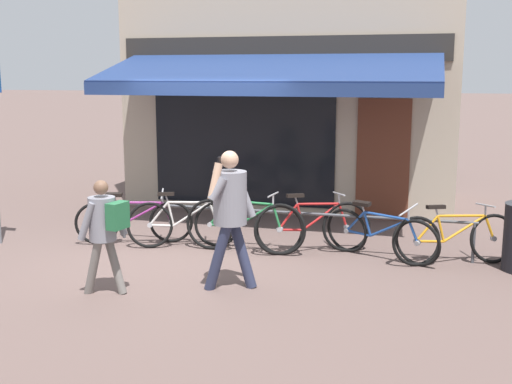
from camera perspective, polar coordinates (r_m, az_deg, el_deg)
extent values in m
plane|color=brown|center=(9.01, -6.81, -5.75)|extent=(160.00, 160.00, 0.00)
cube|color=tan|center=(12.89, 3.68, 12.68)|extent=(6.11, 3.00, 6.01)
cube|color=black|center=(11.63, -1.17, 4.27)|extent=(3.36, 0.04, 2.20)
cube|color=#5B2D1E|center=(11.22, 11.22, 2.81)|extent=(0.90, 0.04, 2.10)
cube|color=#282623|center=(11.40, 2.11, 12.58)|extent=(5.81, 0.06, 0.44)
cube|color=navy|center=(10.50, 0.95, 10.99)|extent=(5.50, 1.89, 0.50)
cube|color=navy|center=(9.60, -0.45, 9.10)|extent=(5.50, 0.03, 0.20)
cylinder|color=#47494F|center=(9.20, 2.71, -1.82)|extent=(5.24, 0.04, 0.04)
cylinder|color=#47494F|center=(10.12, -11.68, -2.49)|extent=(0.04, 0.04, 0.55)
cylinder|color=#47494F|center=(9.09, 18.77, -4.32)|extent=(0.04, 0.04, 0.55)
torus|color=black|center=(9.67, -7.55, -2.66)|extent=(0.65, 0.33, 0.65)
cylinder|color=#9E9EA3|center=(9.67, -7.55, -2.66)|extent=(0.09, 0.09, 0.08)
torus|color=black|center=(9.78, -13.96, -2.73)|extent=(0.65, 0.33, 0.65)
cylinder|color=#9E9EA3|center=(9.78, -13.96, -2.73)|extent=(0.09, 0.09, 0.08)
cylinder|color=#892D7A|center=(9.66, -10.03, -1.88)|extent=(0.59, 0.21, 0.35)
cylinder|color=#892D7A|center=(9.61, -10.32, -0.93)|extent=(0.64, 0.27, 0.05)
cylinder|color=#892D7A|center=(9.69, -12.02, -1.86)|extent=(0.11, 0.11, 0.34)
cylinder|color=#892D7A|center=(9.76, -12.85, -2.77)|extent=(0.37, 0.17, 0.05)
cylinder|color=#892D7A|center=(9.71, -13.14, -1.83)|extent=(0.32, 0.11, 0.34)
cylinder|color=#892D7A|center=(9.63, -7.93, -1.80)|extent=(0.15, 0.12, 0.32)
cylinder|color=#9E9EA3|center=(9.63, -12.41, -0.64)|extent=(0.06, 0.05, 0.11)
cube|color=black|center=(9.61, -12.52, -0.24)|extent=(0.26, 0.18, 0.06)
cylinder|color=#9E9EA3|center=(9.57, -8.33, -0.54)|extent=(0.04, 0.05, 0.14)
cylinder|color=#9E9EA3|center=(9.55, -8.34, -0.14)|extent=(0.20, 0.50, 0.07)
torus|color=black|center=(9.44, -3.46, -2.84)|extent=(0.68, 0.34, 0.68)
cylinder|color=#9E9EA3|center=(9.44, -3.46, -2.84)|extent=(0.09, 0.09, 0.08)
torus|color=black|center=(9.47, -9.42, -2.92)|extent=(0.68, 0.34, 0.68)
cylinder|color=#9E9EA3|center=(9.47, -9.42, -2.92)|extent=(0.09, 0.09, 0.08)
cylinder|color=#BCB7B2|center=(9.42, -5.74, -1.98)|extent=(0.52, 0.25, 0.36)
cylinder|color=#BCB7B2|center=(9.41, -5.98, -0.92)|extent=(0.58, 0.24, 0.05)
cylinder|color=#BCB7B2|center=(9.43, -7.58, -1.95)|extent=(0.12, 0.05, 0.35)
cylinder|color=#BCB7B2|center=(9.46, -8.38, -2.96)|extent=(0.34, 0.15, 0.05)
cylinder|color=#BCB7B2|center=(9.44, -8.62, -1.92)|extent=(0.28, 0.17, 0.35)
cylinder|color=#BCB7B2|center=(9.42, -3.80, -1.90)|extent=(0.15, 0.04, 0.33)
cylinder|color=#9E9EA3|center=(9.41, -7.92, -0.60)|extent=(0.05, 0.02, 0.11)
cube|color=black|center=(9.41, -8.02, -0.18)|extent=(0.26, 0.18, 0.06)
cylinder|color=#9E9EA3|center=(9.40, -4.15, -0.52)|extent=(0.04, 0.05, 0.14)
cylinder|color=#9E9EA3|center=(9.39, -4.15, -0.09)|extent=(0.20, 0.50, 0.08)
torus|color=black|center=(8.97, 2.19, -3.34)|extent=(0.74, 0.10, 0.74)
cylinder|color=#9E9EA3|center=(8.97, 2.19, -3.34)|extent=(0.07, 0.07, 0.07)
torus|color=black|center=(9.27, -4.10, -2.90)|extent=(0.74, 0.10, 0.74)
cylinder|color=#9E9EA3|center=(9.27, -4.10, -2.90)|extent=(0.07, 0.07, 0.07)
cylinder|color=#23703D|center=(9.05, -0.23, -2.15)|extent=(0.58, 0.04, 0.39)
cylinder|color=#23703D|center=(9.03, -0.45, -0.95)|extent=(0.65, 0.05, 0.05)
cylinder|color=#23703D|center=(9.14, -2.17, -1.97)|extent=(0.12, 0.07, 0.39)
cylinder|color=#23703D|center=(9.22, -3.03, -3.03)|extent=(0.37, 0.04, 0.05)
cylinder|color=#23703D|center=(9.20, -3.25, -1.85)|extent=(0.32, 0.05, 0.38)
cylinder|color=#23703D|center=(8.96, 1.86, -2.23)|extent=(0.15, 0.06, 0.36)
cylinder|color=#9E9EA3|center=(9.12, -2.47, -0.46)|extent=(0.06, 0.03, 0.11)
cube|color=black|center=(9.12, -2.56, -0.02)|extent=(0.24, 0.11, 0.06)
cylinder|color=#9E9EA3|center=(8.93, 1.53, -0.67)|extent=(0.03, 0.03, 0.14)
cylinder|color=#9E9EA3|center=(8.92, 1.54, -0.23)|extent=(0.03, 0.52, 0.05)
torus|color=black|center=(9.24, 8.05, -3.08)|extent=(0.69, 0.41, 0.72)
cylinder|color=#9E9EA3|center=(9.24, 8.05, -3.08)|extent=(0.09, 0.09, 0.08)
torus|color=black|center=(8.99, 2.05, -3.38)|extent=(0.69, 0.41, 0.72)
cylinder|color=#9E9EA3|center=(8.99, 2.05, -3.38)|extent=(0.09, 0.09, 0.08)
cylinder|color=#B21E1E|center=(9.11, 5.80, -2.21)|extent=(0.50, 0.30, 0.38)
cylinder|color=#B21E1E|center=(9.08, 5.57, -1.06)|extent=(0.56, 0.29, 0.05)
cylinder|color=#B21E1E|center=(9.03, 3.95, -2.23)|extent=(0.12, 0.04, 0.38)
cylinder|color=#B21E1E|center=(9.03, 3.12, -3.38)|extent=(0.33, 0.18, 0.05)
cylinder|color=#B21E1E|center=(8.99, 2.88, -2.22)|extent=(0.27, 0.19, 0.37)
cylinder|color=#B21E1E|center=(9.20, 7.72, -2.06)|extent=(0.15, 0.06, 0.35)
cylinder|color=#9E9EA3|center=(8.99, 3.61, -0.76)|extent=(0.06, 0.03, 0.11)
cube|color=black|center=(8.98, 3.51, -0.32)|extent=(0.26, 0.20, 0.06)
cylinder|color=#9E9EA3|center=(9.16, 7.39, -0.60)|extent=(0.04, 0.05, 0.14)
cylinder|color=#9E9EA3|center=(9.15, 7.39, -0.17)|extent=(0.24, 0.48, 0.07)
torus|color=black|center=(8.69, 14.16, -4.41)|extent=(0.65, 0.39, 0.65)
cylinder|color=#9E9EA3|center=(8.69, 14.16, -4.41)|extent=(0.09, 0.09, 0.08)
torus|color=black|center=(9.18, 8.08, -3.41)|extent=(0.65, 0.39, 0.65)
cylinder|color=#9E9EA3|center=(9.18, 8.08, -3.41)|extent=(0.09, 0.09, 0.08)
cylinder|color=#1E4793|center=(8.81, 11.75, -3.15)|extent=(0.54, 0.32, 0.35)
cylinder|color=#1E4793|center=(8.77, 11.48, -2.09)|extent=(0.62, 0.30, 0.05)
cylinder|color=#1E4793|center=(8.96, 9.87, -2.81)|extent=(0.13, 0.05, 0.34)
cylinder|color=#1E4793|center=(9.09, 9.10, -3.62)|extent=(0.36, 0.18, 0.05)
cylinder|color=#1E4793|center=(9.05, 8.83, -2.60)|extent=(0.29, 0.20, 0.34)
cylinder|color=#1E4793|center=(8.66, 13.79, -3.42)|extent=(0.16, 0.04, 0.31)
cylinder|color=#9E9EA3|center=(8.91, 9.51, -1.45)|extent=(0.06, 0.03, 0.11)
cube|color=black|center=(8.90, 9.41, -1.01)|extent=(0.26, 0.19, 0.06)
cylinder|color=#9E9EA3|center=(8.61, 13.41, -1.99)|extent=(0.04, 0.05, 0.14)
cylinder|color=#9E9EA3|center=(8.59, 13.40, -1.55)|extent=(0.23, 0.48, 0.10)
torus|color=black|center=(9.18, 20.35, -3.91)|extent=(0.66, 0.36, 0.67)
cylinder|color=#9E9EA3|center=(9.18, 20.35, -3.91)|extent=(0.09, 0.09, 0.08)
torus|color=black|center=(8.73, 14.07, -4.27)|extent=(0.66, 0.36, 0.67)
cylinder|color=#9E9EA3|center=(8.73, 14.07, -4.27)|extent=(0.09, 0.09, 0.08)
cylinder|color=orange|center=(8.98, 18.05, -3.11)|extent=(0.55, 0.29, 0.36)
cylinder|color=orange|center=(8.94, 17.82, -2.03)|extent=(0.63, 0.28, 0.05)
cylinder|color=orange|center=(8.84, 16.11, -3.16)|extent=(0.12, 0.04, 0.35)
cylinder|color=orange|center=(8.80, 15.21, -4.26)|extent=(0.36, 0.17, 0.05)
cylinder|color=orange|center=(8.77, 14.97, -3.16)|extent=(0.30, 0.19, 0.35)
cylinder|color=orange|center=(9.13, 20.03, -2.95)|extent=(0.16, 0.05, 0.32)
cylinder|color=#9E9EA3|center=(8.79, 15.78, -1.74)|extent=(0.06, 0.03, 0.11)
cube|color=black|center=(8.78, 15.70, -1.29)|extent=(0.26, 0.19, 0.06)
cylinder|color=#9E9EA3|center=(9.08, 19.72, -1.56)|extent=(0.04, 0.05, 0.14)
cylinder|color=#9E9EA3|center=(9.07, 19.72, -1.12)|extent=(0.22, 0.49, 0.08)
cylinder|color=#282D47|center=(7.53, -3.40, -5.86)|extent=(0.36, 0.15, 0.82)
cylinder|color=#282D47|center=(7.64, -1.20, -5.60)|extent=(0.36, 0.15, 0.82)
cylinder|color=gray|center=(7.42, -2.33, -0.52)|extent=(0.42, 0.42, 0.62)
sphere|color=tan|center=(7.35, -2.36, 2.89)|extent=(0.21, 0.21, 0.21)
cylinder|color=gray|center=(7.60, -1.08, -0.26)|extent=(0.30, 0.17, 0.56)
cylinder|color=gray|center=(7.20, -3.45, 0.29)|extent=(0.25, 0.20, 0.29)
cylinder|color=tan|center=(7.21, -3.65, 0.96)|extent=(0.19, 0.22, 0.42)
cube|color=black|center=(7.21, -3.32, 2.57)|extent=(0.02, 0.07, 0.14)
cylinder|color=slate|center=(7.63, -14.27, -6.55)|extent=(0.29, 0.15, 0.66)
cylinder|color=slate|center=(7.63, -12.38, -6.45)|extent=(0.29, 0.15, 0.66)
cylinder|color=gray|center=(7.48, -13.51, -2.33)|extent=(0.36, 0.36, 0.50)
sphere|color=brown|center=(7.41, -13.63, 0.39)|extent=(0.17, 0.17, 0.17)
cylinder|color=gray|center=(7.57, -12.22, -2.14)|extent=(0.24, 0.10, 0.45)
cylinder|color=gray|center=(7.40, -14.83, -2.53)|extent=(0.24, 0.10, 0.45)
cube|color=#23663D|center=(7.33, -12.20, -2.06)|extent=(0.19, 0.28, 0.30)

